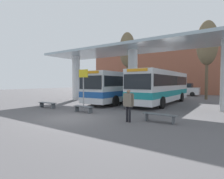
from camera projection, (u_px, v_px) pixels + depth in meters
name	position (u px, v px, depth m)	size (l,w,h in m)	color
ground_plane	(71.00, 118.00, 10.74)	(100.00, 100.00, 0.00)	#565456
townhouse_backdrop	(179.00, 61.00, 33.18)	(40.00, 0.58, 10.69)	brown
station_canopy	(133.00, 58.00, 17.43)	(20.91, 5.55, 5.68)	silver
transit_bus_left_bay	(120.00, 86.00, 19.25)	(3.06, 10.58, 3.19)	silver
transit_bus_center_bay	(162.00, 86.00, 18.09)	(2.93, 11.45, 3.28)	silver
waiting_bench_near_pillar	(83.00, 108.00, 12.67)	(1.65, 0.44, 0.46)	#4C5156
waiting_bench_mid_platform	(160.00, 116.00, 9.53)	(1.86, 0.44, 0.46)	#4C5156
waiting_bench_far_platform	(47.00, 104.00, 15.01)	(1.98, 0.44, 0.46)	#4C5156
info_sign_platform	(83.00, 82.00, 13.39)	(0.90, 0.09, 3.17)	gray
pedestrian_waiting	(128.00, 102.00, 9.59)	(0.66, 0.27, 1.79)	black
poplar_tree_behind_left	(127.00, 50.00, 28.03)	(2.51, 2.51, 10.24)	brown
poplar_tree_behind_right	(207.00, 43.00, 22.18)	(2.57, 2.57, 10.06)	brown
parked_car_street	(184.00, 90.00, 28.85)	(4.70, 2.10, 2.06)	silver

